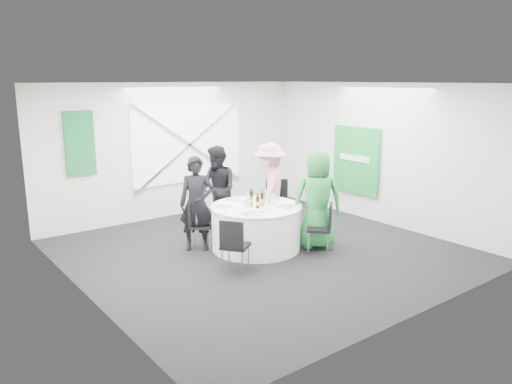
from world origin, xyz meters
TOP-DOWN VIEW (x-y plane):
  - floor at (0.00, 0.00)m, footprint 6.00×6.00m
  - ceiling at (0.00, 0.00)m, footprint 6.00×6.00m
  - wall_back at (0.00, 3.00)m, footprint 6.00×0.00m
  - wall_front at (0.00, -3.00)m, footprint 6.00×0.00m
  - wall_left at (-3.00, 0.00)m, footprint 0.00×6.00m
  - wall_right at (3.00, 0.00)m, footprint 0.00×6.00m
  - window_panel at (0.30, 2.96)m, footprint 2.60×0.03m
  - window_brace_a at (0.30, 2.92)m, footprint 2.63×0.05m
  - window_brace_b at (0.30, 2.92)m, footprint 2.63×0.05m
  - green_banner at (-2.00, 2.95)m, footprint 0.55×0.04m
  - green_sign at (2.94, 0.60)m, footprint 0.05×1.20m
  - banquet_table at (0.00, 0.20)m, footprint 1.56×1.56m
  - chair_back at (0.10, 1.32)m, footprint 0.40×0.41m
  - chair_back_left at (-0.79, 0.83)m, footprint 0.53×0.53m
  - chair_back_right at (0.95, 0.84)m, footprint 0.63×0.62m
  - chair_front_right at (0.76, -0.66)m, footprint 0.54×0.54m
  - chair_front_left at (-0.97, -0.52)m, footprint 0.54×0.54m
  - person_man_back_left at (-0.83, 0.77)m, footprint 0.70×0.65m
  - person_man_back at (0.03, 1.43)m, footprint 0.46×0.81m
  - person_woman_pink at (0.82, 0.85)m, footprint 1.18×1.08m
  - person_woman_green at (0.87, -0.39)m, footprint 1.00×0.92m
  - plate_back at (-0.06, 0.77)m, footprint 0.28×0.28m
  - plate_back_left at (-0.47, 0.46)m, footprint 0.28×0.28m
  - plate_back_right at (0.51, 0.49)m, footprint 0.26×0.26m
  - plate_front_right at (0.36, -0.18)m, footprint 0.28×0.28m
  - plate_front_left at (-0.35, -0.21)m, footprint 0.28×0.28m
  - napkin at (-0.44, -0.13)m, footprint 0.19×0.14m
  - beer_bottle_a at (-0.11, 0.22)m, footprint 0.06×0.06m
  - beer_bottle_b at (0.03, 0.36)m, footprint 0.06×0.06m
  - beer_bottle_c at (0.10, 0.16)m, footprint 0.06×0.06m
  - beer_bottle_d at (-0.07, 0.06)m, footprint 0.06×0.06m
  - green_water_bottle at (0.22, 0.26)m, footprint 0.08×0.08m
  - clear_water_bottle at (-0.18, 0.17)m, footprint 0.08×0.08m
  - wine_glass_a at (0.01, -0.14)m, footprint 0.07×0.07m
  - wine_glass_b at (0.23, -0.10)m, footprint 0.07×0.07m
  - wine_glass_c at (-0.34, 0.04)m, footprint 0.07×0.07m
  - wine_glass_d at (0.33, 0.14)m, footprint 0.07×0.07m
  - wine_glass_e at (-0.16, -0.19)m, footprint 0.07×0.07m
  - fork_a at (-0.53, -0.04)m, footprint 0.11×0.12m
  - knife_a at (-0.31, -0.28)m, footprint 0.11×0.12m
  - fork_b at (0.57, 0.29)m, footprint 0.08×0.14m
  - knife_b at (0.40, 0.61)m, footprint 0.09×0.14m
  - fork_c at (0.15, 0.75)m, footprint 0.15×0.02m
  - knife_c at (-0.12, 0.76)m, footprint 0.15×0.03m
  - fork_d at (0.29, -0.30)m, footprint 0.11×0.12m
  - knife_d at (0.51, -0.07)m, footprint 0.12×0.12m

SIDE VIEW (x-z plane):
  - floor at x=0.00m, z-range 0.00..0.00m
  - banquet_table at x=0.00m, z-range 0.00..0.76m
  - chair_back at x=0.10m, z-range 0.07..0.88m
  - chair_back_left at x=-0.79m, z-range 0.07..0.89m
  - chair_front_right at x=0.76m, z-range 0.07..0.92m
  - chair_front_left at x=-0.97m, z-range 0.07..0.92m
  - chair_back_right at x=0.95m, z-range 0.09..1.08m
  - fork_a at x=-0.53m, z-range 0.76..0.77m
  - knife_a at x=-0.31m, z-range 0.76..0.77m
  - fork_b at x=0.57m, z-range 0.76..0.77m
  - knife_b at x=0.40m, z-range 0.76..0.77m
  - fork_c at x=0.15m, z-range 0.76..0.77m
  - knife_c at x=-0.12m, z-range 0.76..0.77m
  - fork_d at x=0.29m, z-range 0.76..0.77m
  - knife_d at x=0.51m, z-range 0.76..0.77m
  - plate_back at x=-0.06m, z-range 0.76..0.77m
  - plate_back_left at x=-0.47m, z-range 0.76..0.77m
  - plate_front_left at x=-0.35m, z-range 0.76..0.77m
  - plate_back_right at x=0.51m, z-range 0.76..0.80m
  - plate_front_right at x=0.36m, z-range 0.76..0.80m
  - napkin at x=-0.44m, z-range 0.78..0.82m
  - person_man_back_left at x=-0.83m, z-range 0.00..1.62m
  - person_man_back at x=0.03m, z-range 0.00..1.65m
  - person_woman_pink at x=0.82m, z-range 0.00..1.71m
  - beer_bottle_d at x=-0.07m, z-range 0.73..0.99m
  - person_woman_green at x=0.87m, z-range 0.00..1.72m
  - beer_bottle_c at x=0.10m, z-range 0.73..0.99m
  - beer_bottle_a at x=-0.11m, z-range 0.73..1.00m
  - clear_water_bottle at x=-0.18m, z-range 0.73..1.00m
  - beer_bottle_b at x=0.03m, z-range 0.73..1.01m
  - green_water_bottle at x=0.22m, z-range 0.73..1.01m
  - wine_glass_a at x=0.01m, z-range 0.80..0.97m
  - wine_glass_b at x=0.23m, z-range 0.80..0.97m
  - wine_glass_c at x=-0.34m, z-range 0.80..0.97m
  - wine_glass_d at x=0.33m, z-range 0.80..0.97m
  - wine_glass_e at x=-0.16m, z-range 0.80..0.97m
  - green_sign at x=2.94m, z-range 0.50..1.90m
  - wall_back at x=0.00m, z-range -1.60..4.40m
  - wall_front at x=0.00m, z-range -1.60..4.40m
  - wall_left at x=-3.00m, z-range -1.60..4.40m
  - wall_right at x=3.00m, z-range -1.60..4.40m
  - window_panel at x=0.30m, z-range 0.70..2.30m
  - window_brace_a at x=0.30m, z-range 0.58..2.42m
  - window_brace_b at x=0.30m, z-range 0.58..2.42m
  - green_banner at x=-2.00m, z-range 1.10..2.30m
  - ceiling at x=0.00m, z-range 2.80..2.80m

